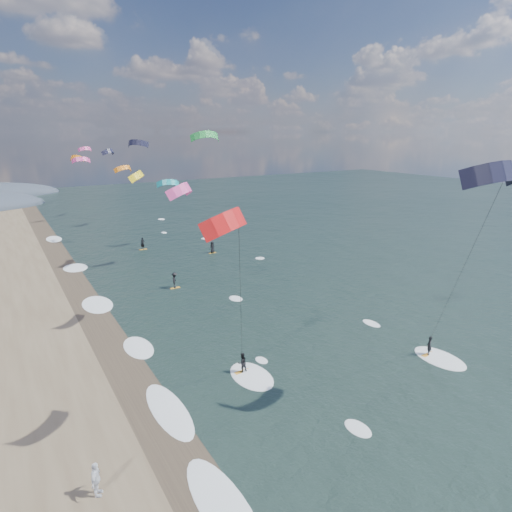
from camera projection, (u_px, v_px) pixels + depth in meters
ground at (368, 404)px, 27.21m from camera, size 260.00×260.00×0.00m
wet_sand_strip at (135, 384)px, 29.38m from camera, size 3.00×240.00×0.00m
kitesurfer_near_a at (487, 225)px, 24.53m from camera, size 7.50×8.27×15.69m
kitesurfer_near_b at (243, 284)px, 23.93m from camera, size 6.85×8.85×13.75m
far_kitesurfers at (179, 262)px, 53.96m from camera, size 10.92×18.84×1.82m
bg_kite_field at (124, 158)px, 67.64m from camera, size 12.23×78.50×8.01m
shoreline_surf at (133, 350)px, 33.87m from camera, size 2.40×79.40×0.11m
beach_walker at (96, 480)px, 20.13m from camera, size 0.86×1.14×1.80m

